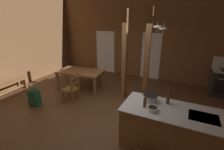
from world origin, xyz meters
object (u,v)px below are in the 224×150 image
Objects in this scene: bottle_tall_on_counter at (145,102)px; bottle_short_on_counter at (168,98)px; stockpot_on_counter at (150,98)px; bench_along_left_wall at (8,87)px; dining_table at (80,73)px; ladderback_chair_near_window at (72,89)px; ladderback_chair_by_post at (93,71)px; kitchen_island at (174,129)px; mixing_bowl_on_counter at (153,109)px; backpack at (34,96)px.

bottle_short_on_counter is at bearing 41.25° from bottle_tall_on_counter.
bench_along_left_wall is at bearing -178.89° from stockpot_on_counter.
bench_along_left_wall is (-2.08, -1.56, -0.35)m from dining_table.
ladderback_chair_by_post is (-0.36, 1.86, 0.00)m from ladderback_chair_near_window.
stockpot_on_counter is at bearing 164.09° from kitchen_island.
dining_table is 1.88× the size of ladderback_chair_near_window.
stockpot_on_counter reaches higher than dining_table.
ladderback_chair_by_post is 4.21m from mixing_bowl_on_counter.
bottle_short_on_counter is (0.23, 0.42, 0.09)m from mixing_bowl_on_counter.
dining_table is 5.44× the size of bottle_short_on_counter.
mixing_bowl_on_counter is at bearing -2.86° from bench_along_left_wall.
kitchen_island is at bearing -0.68° from bench_along_left_wall.
ladderback_chair_near_window reaches higher than dining_table.
backpack reaches higher than bench_along_left_wall.
ladderback_chair_by_post is at bearing 78.02° from backpack.
bottle_short_on_counter is at bearing 132.45° from kitchen_island.
bottle_tall_on_counter is at bearing -17.40° from ladderback_chair_near_window.
kitchen_island is 9.93× the size of mixing_bowl_on_counter.
ladderback_chair_near_window is at bearing 38.89° from backpack.
ladderback_chair_by_post is at bearing 91.45° from dining_table.
ladderback_chair_by_post is at bearing 101.01° from ladderback_chair_near_window.
bottle_tall_on_counter reaches higher than stockpot_on_counter.
kitchen_island is at bearing -12.02° from ladderback_chair_near_window.
dining_table is 8.22× the size of mixing_bowl_on_counter.
kitchen_island reaches higher than dining_table.
kitchen_island is at bearing 0.67° from backpack.
kitchen_island is 3.93m from dining_table.
ladderback_chair_by_post is 2.51× the size of stockpot_on_counter.
stockpot_on_counter is at bearing 3.42° from backpack.
mixing_bowl_on_counter is (5.21, -0.26, 0.62)m from bench_along_left_wall.
kitchen_island is 7.83× the size of bottle_tall_on_counter.
backpack is 2.16× the size of bottle_tall_on_counter.
kitchen_island reaches higher than bench_along_left_wall.
stockpot_on_counter is at bearing -38.34° from ladderback_chair_by_post.
kitchen_island is at bearing -24.56° from dining_table.
bottle_short_on_counter is (3.02, -0.46, 0.56)m from ladderback_chair_near_window.
dining_table is 3.35m from stockpot_on_counter.
mixing_bowl_on_counter is at bearing -19.10° from bottle_tall_on_counter.
bottle_tall_on_counter reaches higher than bench_along_left_wall.
ladderback_chair_near_window is at bearing 168.84° from stockpot_on_counter.
mixing_bowl_on_counter is (2.79, -0.88, 0.47)m from ladderback_chair_near_window.
mixing_bowl_on_counter is 0.79× the size of bottle_tall_on_counter.
bottle_tall_on_counter is (-0.04, -0.30, 0.03)m from stockpot_on_counter.
mixing_bowl_on_counter reaches higher than bench_along_left_wall.
backpack is 4.01m from bottle_short_on_counter.
bench_along_left_wall is 5.25m from mixing_bowl_on_counter.
ladderback_chair_near_window is 3.11m from bottle_short_on_counter.
ladderback_chair_near_window is 2.89× the size of bottle_short_on_counter.
kitchen_island is 5.72× the size of stockpot_on_counter.
stockpot_on_counter reaches higher than ladderback_chair_by_post.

